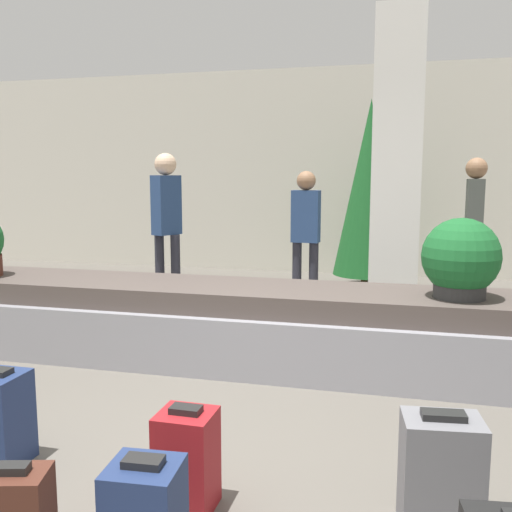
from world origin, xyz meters
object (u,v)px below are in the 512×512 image
Objects in this scene: pillar at (396,170)px; suitcase_4 at (441,474)px; traveler_0 at (167,215)px; decorated_tree at (369,188)px; suitcase_1 at (0,419)px; traveler_1 at (306,227)px; traveler_2 at (474,218)px; suitcase_0 at (187,460)px; potted_plant_0 at (461,260)px.

suitcase_4 is at bearing -85.89° from pillar.
decorated_tree reaches higher than traveler_0.
traveler_1 is (0.96, 4.13, 0.69)m from suitcase_1.
pillar is at bearing -41.13° from traveler_2.
decorated_tree is (2.20, 1.83, 0.28)m from traveler_0.
traveler_0 is at bearing -73.41° from traveler_2.
suitcase_0 is 5.78m from decorated_tree.
decorated_tree is at bearing -24.65° from traveler_0.
pillar is at bearing 105.89° from potted_plant_0.
suitcase_4 is (2.24, -0.03, 0.01)m from suitcase_1.
suitcase_0 is at bearing 179.35° from suitcase_4.
pillar is 1.93m from potted_plant_0.
traveler_1 is 0.91× the size of traveler_2.
suitcase_0 is 1.13m from suitcase_4.
potted_plant_0 is 3.73m from decorated_tree.
traveler_2 is (1.75, 4.77, 0.82)m from suitcase_0.
traveler_2 reaches higher than potted_plant_0.
traveler_2 is (2.87, 4.62, 0.80)m from suitcase_1.
suitcase_1 is at bearing -106.26° from decorated_tree.
suitcase_4 is (1.12, 0.12, 0.02)m from suitcase_0.
potted_plant_0 is 0.37× the size of traveler_1.
suitcase_4 reaches higher than suitcase_1.
traveler_0 reaches higher than suitcase_1.
potted_plant_0 is at bearing 37.44° from suitcase_1.
pillar is at bearing -65.07° from traveler_0.
pillar is 1.25× the size of decorated_tree.
pillar reaches higher than traveler_2.
suitcase_0 is 4.27m from traveler_0.
suitcase_0 is (-0.86, -3.79, -1.36)m from pillar.
suitcase_0 is at bearing -130.34° from traveler_0.
suitcase_4 is 0.91× the size of potted_plant_0.
potted_plant_0 is 0.23× the size of decorated_tree.
traveler_2 is (1.91, 0.49, 0.11)m from traveler_1.
traveler_0 is at bearing -160.04° from traveler_1.
suitcase_1 reaches higher than suitcase_0.
traveler_2 is (0.39, 2.72, 0.12)m from potted_plant_0.
suitcase_1 is (-1.12, 0.15, 0.02)m from suitcase_0.
traveler_2 is 0.68× the size of decorated_tree.
suitcase_4 is 2.05m from potted_plant_0.
pillar reaches higher than suitcase_4.
suitcase_4 is at bearing -116.99° from traveler_0.
potted_plant_0 is (2.47, 1.90, 0.68)m from suitcase_1.
traveler_0 reaches higher than suitcase_0.
decorated_tree is at bearing 73.59° from suitcase_1.
suitcase_4 is (0.26, -3.67, -1.34)m from pillar.
traveler_0 is (-1.71, 3.82, 0.85)m from suitcase_0.
decorated_tree is at bearing 85.63° from suitcase_0.
decorated_tree is at bearing -123.77° from traveler_2.
suitcase_1 is at bearing -30.55° from traveler_2.
suitcase_1 is 0.98× the size of suitcase_4.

